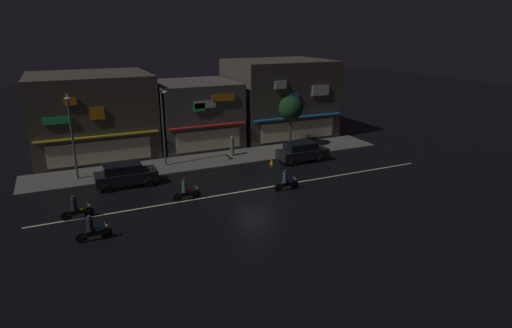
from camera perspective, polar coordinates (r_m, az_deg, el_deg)
name	(u,v)px	position (r m, az deg, el deg)	size (l,w,h in m)	color
ground_plane	(254,190)	(30.22, -0.24, -3.43)	(140.00, 140.00, 0.00)	black
lane_divider_stripe	(254,189)	(30.22, -0.24, -3.42)	(29.17, 0.16, 0.01)	beige
sidewalk_far	(217,159)	(36.95, -5.21, 0.60)	(30.70, 4.22, 0.14)	#5B5954
storefront_left_block	(195,114)	(41.76, -8.12, 6.68)	(7.41, 7.88, 6.06)	#56514C
storefront_center_block	(92,115)	(40.64, -20.98, 6.16)	(10.01, 9.06, 7.15)	#4C443A
storefront_right_block	(279,98)	(45.36, 3.03, 8.80)	(10.01, 8.52, 7.76)	#4C443A
streetlamp_west	(71,129)	(33.43, -23.39, 4.25)	(0.44, 1.64, 6.38)	#47494C
streetlamp_mid	(163,120)	(34.68, -12.24, 5.71)	(0.44, 1.64, 6.33)	#47494C
pedestrian_on_sidewalk	(232,146)	(37.58, -3.20, 2.36)	(0.35, 0.35, 1.77)	#4C664C
street_tree	(291,109)	(39.58, 4.65, 7.36)	(2.26, 2.26, 4.84)	#473323
parked_car_near_kerb	(125,174)	(32.03, -17.04, -1.34)	(4.30, 1.98, 1.67)	black
parked_car_trailing	(302,152)	(36.50, 6.16, 1.66)	(4.30, 1.98, 1.67)	black
motorcycle_lead	(76,209)	(27.64, -22.83, -5.57)	(1.90, 0.60, 1.52)	black
motorcycle_following	(286,182)	(29.96, 4.04, -2.38)	(1.90, 0.60, 1.52)	black
motorcycle_opposite_lane	(186,191)	(28.54, -9.31, -3.62)	(1.90, 0.60, 1.52)	black
motorcycle_trailing_far	(93,230)	(24.61, -20.95, -8.22)	(1.90, 0.60, 1.52)	black
traffic_cone	(272,161)	(35.60, 2.11, 0.34)	(0.36, 0.36, 0.55)	orange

